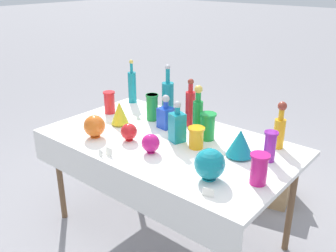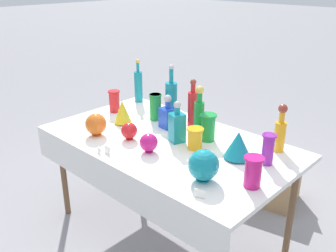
% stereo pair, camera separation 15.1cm
% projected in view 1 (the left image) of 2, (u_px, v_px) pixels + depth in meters
% --- Properties ---
extents(ground_plane, '(40.00, 40.00, 0.00)m').
position_uv_depth(ground_plane, '(168.00, 231.00, 2.81)').
color(ground_plane, gray).
extents(display_table, '(1.70, 0.98, 0.76)m').
position_uv_depth(display_table, '(166.00, 149.00, 2.53)').
color(display_table, white).
rests_on(display_table, ground).
extents(tall_bottle_0, '(0.09, 0.09, 0.42)m').
position_uv_depth(tall_bottle_0, '(168.00, 99.00, 2.83)').
color(tall_bottle_0, teal).
rests_on(tall_bottle_0, display_table).
extents(tall_bottle_1, '(0.07, 0.07, 0.37)m').
position_uv_depth(tall_bottle_1, '(132.00, 86.00, 3.19)').
color(tall_bottle_1, teal).
rests_on(tall_bottle_1, display_table).
extents(tall_bottle_2, '(0.07, 0.07, 0.31)m').
position_uv_depth(tall_bottle_2, '(280.00, 128.00, 2.36)').
color(tall_bottle_2, orange).
rests_on(tall_bottle_2, display_table).
extents(tall_bottle_3, '(0.07, 0.07, 0.34)m').
position_uv_depth(tall_bottle_3, '(198.00, 112.00, 2.58)').
color(tall_bottle_3, '#198C38').
rests_on(tall_bottle_3, display_table).
extents(tall_bottle_4, '(0.07, 0.07, 0.35)m').
position_uv_depth(tall_bottle_4, '(190.00, 106.00, 2.71)').
color(tall_bottle_4, red).
rests_on(tall_bottle_4, display_table).
extents(square_decanter_0, '(0.11, 0.11, 0.28)m').
position_uv_depth(square_decanter_0, '(177.00, 125.00, 2.46)').
color(square_decanter_0, teal).
rests_on(square_decanter_0, display_table).
extents(square_decanter_1, '(0.11, 0.11, 0.25)m').
position_uv_depth(square_decanter_1, '(166.00, 115.00, 2.69)').
color(square_decanter_1, blue).
rests_on(square_decanter_1, display_table).
extents(slender_vase_0, '(0.09, 0.09, 0.18)m').
position_uv_depth(slender_vase_0, '(109.00, 102.00, 2.96)').
color(slender_vase_0, red).
rests_on(slender_vase_0, display_table).
extents(slender_vase_1, '(0.08, 0.08, 0.19)m').
position_uv_depth(slender_vase_1, '(270.00, 145.00, 2.20)').
color(slender_vase_1, purple).
rests_on(slender_vase_1, display_table).
extents(slender_vase_2, '(0.11, 0.11, 0.17)m').
position_uv_depth(slender_vase_2, '(259.00, 168.00, 1.97)').
color(slender_vase_2, '#C61972').
rests_on(slender_vase_2, display_table).
extents(slender_vase_3, '(0.10, 0.10, 0.20)m').
position_uv_depth(slender_vase_3, '(152.00, 107.00, 2.82)').
color(slender_vase_3, '#198C38').
rests_on(slender_vase_3, display_table).
extents(slender_vase_4, '(0.11, 0.11, 0.19)m').
position_uv_depth(slender_vase_4, '(208.00, 125.00, 2.49)').
color(slender_vase_4, '#198C38').
rests_on(slender_vase_4, display_table).
extents(slender_vase_5, '(0.11, 0.11, 0.14)m').
position_uv_depth(slender_vase_5, '(196.00, 137.00, 2.38)').
color(slender_vase_5, orange).
rests_on(slender_vase_5, display_table).
extents(fluted_vase_0, '(0.13, 0.13, 0.18)m').
position_uv_depth(fluted_vase_0, '(120.00, 113.00, 2.74)').
color(fluted_vase_0, yellow).
rests_on(fluted_vase_0, display_table).
extents(fluted_vase_1, '(0.17, 0.17, 0.18)m').
position_uv_depth(fluted_vase_1, '(240.00, 143.00, 2.26)').
color(fluted_vase_1, teal).
rests_on(fluted_vase_1, display_table).
extents(round_bowl_0, '(0.11, 0.11, 0.12)m').
position_uv_depth(round_bowl_0, '(151.00, 143.00, 2.32)').
color(round_bowl_0, '#C61972').
rests_on(round_bowl_0, display_table).
extents(round_bowl_1, '(0.17, 0.17, 0.18)m').
position_uv_depth(round_bowl_1, '(210.00, 164.00, 2.01)').
color(round_bowl_1, teal).
rests_on(round_bowl_1, display_table).
extents(round_bowl_2, '(0.11, 0.11, 0.12)m').
position_uv_depth(round_bowl_2, '(129.00, 132.00, 2.49)').
color(round_bowl_2, red).
rests_on(round_bowl_2, display_table).
extents(round_bowl_3, '(0.15, 0.15, 0.16)m').
position_uv_depth(round_bowl_3, '(94.00, 126.00, 2.53)').
color(round_bowl_3, orange).
rests_on(round_bowl_3, display_table).
extents(price_tag_left, '(0.05, 0.03, 0.04)m').
position_uv_depth(price_tag_left, '(101.00, 153.00, 2.30)').
color(price_tag_left, white).
rests_on(price_tag_left, display_table).
extents(price_tag_center, '(0.06, 0.02, 0.05)m').
position_uv_depth(price_tag_center, '(109.00, 152.00, 2.30)').
color(price_tag_center, white).
rests_on(price_tag_center, display_table).
extents(price_tag_right, '(0.06, 0.03, 0.04)m').
position_uv_depth(price_tag_right, '(208.00, 192.00, 1.88)').
color(price_tag_right, white).
rests_on(price_tag_right, display_table).
extents(cardboard_box_behind_left, '(0.55, 0.46, 0.37)m').
position_uv_depth(cardboard_box_behind_left, '(262.00, 180.00, 3.23)').
color(cardboard_box_behind_left, tan).
rests_on(cardboard_box_behind_left, ground).
extents(cardboard_box_behind_right, '(0.60, 0.55, 0.36)m').
position_uv_depth(cardboard_box_behind_right, '(202.00, 154.00, 3.71)').
color(cardboard_box_behind_right, tan).
rests_on(cardboard_box_behind_right, ground).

